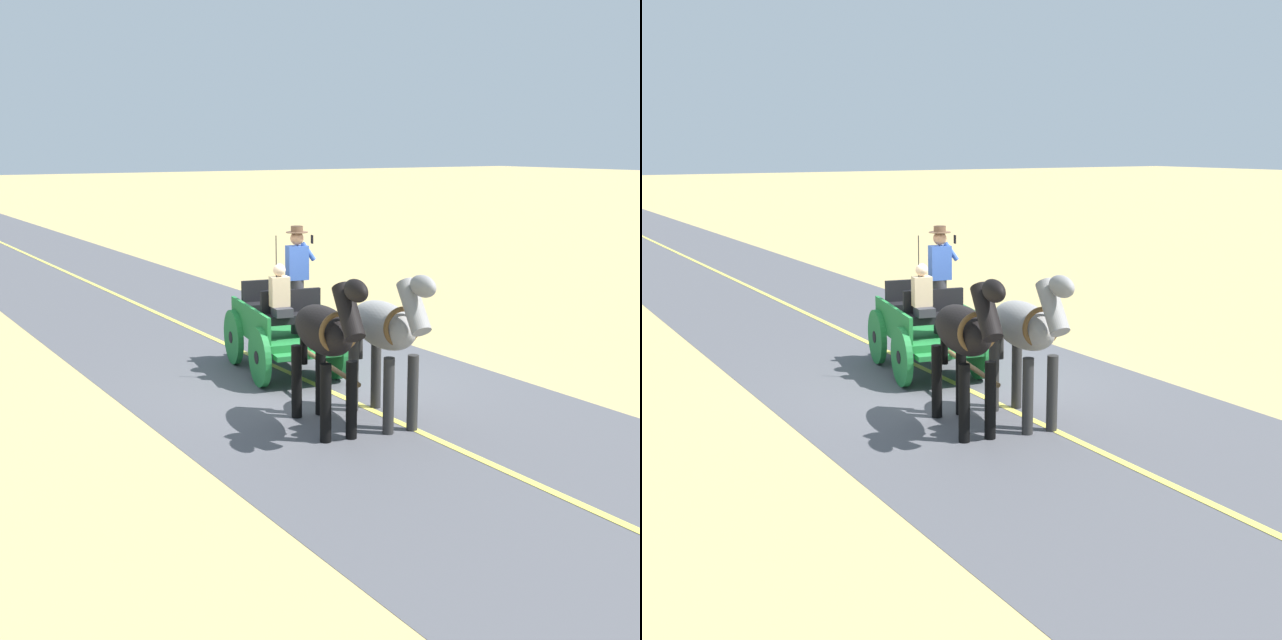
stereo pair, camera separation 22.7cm
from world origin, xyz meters
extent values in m
plane|color=tan|center=(0.00, 0.00, 0.00)|extent=(200.00, 200.00, 0.00)
cube|color=#4C4C51|center=(0.00, 0.00, 0.00)|extent=(6.00, 160.00, 0.01)
cube|color=#DBCC4C|center=(0.00, 0.00, 0.01)|extent=(0.12, 160.00, 0.00)
cube|color=#1E7233|center=(0.01, -0.89, 0.66)|extent=(1.59, 2.38, 0.12)
cube|color=#1E7233|center=(-0.55, -0.78, 0.94)|extent=(0.45, 2.06, 0.44)
cube|color=#1E7233|center=(0.57, -0.99, 0.94)|extent=(0.45, 2.06, 0.44)
cube|color=#1E7233|center=(0.24, 0.31, 0.56)|extent=(1.11, 0.44, 0.08)
cube|color=#1E7233|center=(-0.21, -2.07, 0.48)|extent=(0.74, 0.33, 0.06)
cube|color=black|center=(0.12, -0.29, 1.04)|extent=(1.07, 0.54, 0.14)
cube|color=black|center=(0.09, -0.47, 1.26)|extent=(1.02, 0.27, 0.44)
cube|color=black|center=(-0.08, -1.37, 1.04)|extent=(1.07, 0.54, 0.14)
cube|color=black|center=(-0.11, -1.55, 1.26)|extent=(1.02, 0.27, 0.44)
cylinder|color=#1E7233|center=(-0.49, -0.01, 0.48)|extent=(0.28, 0.96, 0.96)
cylinder|color=black|center=(-0.49, -0.01, 0.48)|extent=(0.16, 0.23, 0.21)
cylinder|color=#1E7233|center=(0.79, -0.25, 0.48)|extent=(0.28, 0.96, 0.96)
cylinder|color=black|center=(0.79, -0.25, 0.48)|extent=(0.16, 0.23, 0.21)
cylinder|color=#1E7233|center=(-0.77, -1.52, 0.48)|extent=(0.28, 0.96, 0.96)
cylinder|color=black|center=(-0.77, -1.52, 0.48)|extent=(0.16, 0.23, 0.21)
cylinder|color=#1E7233|center=(0.51, -1.76, 0.48)|extent=(0.28, 0.96, 0.96)
cylinder|color=black|center=(0.51, -1.76, 0.48)|extent=(0.16, 0.23, 0.21)
cylinder|color=brown|center=(0.42, 1.28, 0.61)|extent=(0.44, 1.98, 0.07)
cylinder|color=black|center=(0.42, -0.35, 1.74)|extent=(0.02, 0.02, 1.30)
cylinder|color=#2D2D33|center=(-0.08, -0.53, 1.17)|extent=(0.22, 0.22, 0.90)
cube|color=#2D4C99|center=(-0.08, -0.53, 1.90)|extent=(0.37, 0.28, 0.56)
sphere|color=#9E7051|center=(-0.08, -0.53, 2.30)|extent=(0.22, 0.22, 0.22)
cylinder|color=#473323|center=(-0.08, -0.53, 2.40)|extent=(0.36, 0.36, 0.01)
cylinder|color=#473323|center=(-0.08, -0.53, 2.45)|extent=(0.20, 0.20, 0.10)
cylinder|color=#2D4C99|center=(-0.24, -0.46, 2.08)|extent=(0.27, 0.13, 0.32)
cube|color=black|center=(-0.30, -0.43, 2.28)|extent=(0.03, 0.07, 0.14)
cube|color=#2D2D33|center=(0.39, -0.22, 1.18)|extent=(0.33, 0.37, 0.14)
cube|color=tan|center=(0.37, -0.34, 1.49)|extent=(0.33, 0.25, 0.48)
sphere|color=beige|center=(0.37, -0.34, 1.84)|extent=(0.20, 0.20, 0.20)
ellipsoid|color=gray|center=(0.13, 2.14, 1.37)|extent=(0.79, 1.63, 0.64)
cylinder|color=#272726|center=(0.04, 2.71, 0.53)|extent=(0.15, 0.15, 1.05)
cylinder|color=#272726|center=(0.40, 2.65, 0.53)|extent=(0.15, 0.15, 1.05)
cylinder|color=#272726|center=(-0.13, 1.63, 0.53)|extent=(0.15, 0.15, 1.05)
cylinder|color=#272726|center=(0.23, 1.58, 0.53)|extent=(0.15, 0.15, 1.05)
cylinder|color=gray|center=(0.26, 2.98, 1.77)|extent=(0.36, 0.68, 0.73)
ellipsoid|color=gray|center=(0.30, 3.19, 2.07)|extent=(0.30, 0.57, 0.28)
cube|color=#272726|center=(0.26, 2.96, 1.81)|extent=(0.14, 0.51, 0.56)
cylinder|color=#272726|center=(0.02, 1.41, 1.07)|extent=(0.11, 0.11, 0.70)
torus|color=brown|center=(0.22, 2.68, 1.45)|extent=(0.55, 0.15, 0.55)
ellipsoid|color=black|center=(1.00, 1.98, 1.37)|extent=(0.83, 1.63, 0.64)
cylinder|color=black|center=(0.92, 2.55, 0.53)|extent=(0.15, 0.15, 1.05)
cylinder|color=black|center=(1.28, 2.48, 0.53)|extent=(0.15, 0.15, 1.05)
cylinder|color=black|center=(0.72, 1.47, 0.53)|extent=(0.15, 0.15, 1.05)
cylinder|color=black|center=(1.08, 1.41, 0.53)|extent=(0.15, 0.15, 1.05)
cylinder|color=black|center=(1.15, 2.81, 1.77)|extent=(0.37, 0.68, 0.73)
ellipsoid|color=black|center=(1.19, 3.03, 2.07)|extent=(0.31, 0.57, 0.28)
cube|color=black|center=(1.15, 2.79, 1.81)|extent=(0.15, 0.51, 0.56)
cylinder|color=black|center=(0.87, 1.25, 1.07)|extent=(0.11, 0.11, 0.70)
torus|color=brown|center=(1.10, 2.52, 1.45)|extent=(0.55, 0.17, 0.55)
camera|label=1|loc=(6.86, 11.30, 3.81)|focal=47.40mm
camera|label=2|loc=(6.67, 11.42, 3.81)|focal=47.40mm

